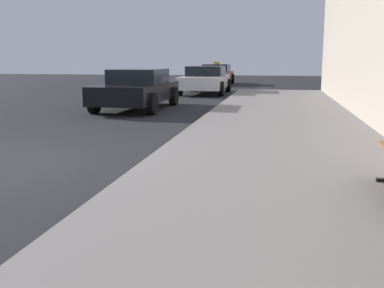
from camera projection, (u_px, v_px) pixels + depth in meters
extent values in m
plane|color=#232326|center=(21.00, 163.00, 7.03)|extent=(80.00, 80.00, 0.00)
cube|color=gray|center=(285.00, 170.00, 6.28)|extent=(4.00, 32.00, 0.15)
cube|color=black|center=(137.00, 92.00, 14.54)|extent=(1.75, 4.42, 0.55)
cube|color=black|center=(139.00, 76.00, 14.66)|extent=(1.54, 1.99, 0.45)
cylinder|color=black|center=(152.00, 104.00, 13.05)|extent=(0.22, 0.64, 0.64)
cylinder|color=black|center=(94.00, 103.00, 13.37)|extent=(0.22, 0.64, 0.64)
cylinder|color=black|center=(174.00, 96.00, 15.78)|extent=(0.22, 0.64, 0.64)
cylinder|color=black|center=(126.00, 95.00, 16.10)|extent=(0.22, 0.64, 0.64)
cube|color=white|center=(205.00, 82.00, 21.22)|extent=(1.85, 4.53, 0.55)
cube|color=black|center=(206.00, 71.00, 21.35)|extent=(1.62, 2.04, 0.45)
cylinder|color=black|center=(221.00, 89.00, 19.69)|extent=(0.22, 0.64, 0.64)
cylinder|color=black|center=(179.00, 88.00, 20.03)|extent=(0.22, 0.64, 0.64)
cylinder|color=black|center=(228.00, 85.00, 22.49)|extent=(0.22, 0.64, 0.64)
cylinder|color=black|center=(192.00, 85.00, 22.83)|extent=(0.22, 0.64, 0.64)
cube|color=red|center=(216.00, 76.00, 29.15)|extent=(1.81, 4.55, 0.55)
cube|color=black|center=(217.00, 68.00, 29.27)|extent=(1.59, 2.05, 0.45)
cube|color=yellow|center=(217.00, 63.00, 29.22)|extent=(0.36, 0.14, 0.16)
cylinder|color=black|center=(228.00, 80.00, 27.62)|extent=(0.22, 0.64, 0.64)
cylinder|color=black|center=(198.00, 80.00, 27.95)|extent=(0.22, 0.64, 0.64)
cylinder|color=black|center=(232.00, 79.00, 30.43)|extent=(0.22, 0.64, 0.64)
cylinder|color=black|center=(206.00, 78.00, 30.76)|extent=(0.22, 0.64, 0.64)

